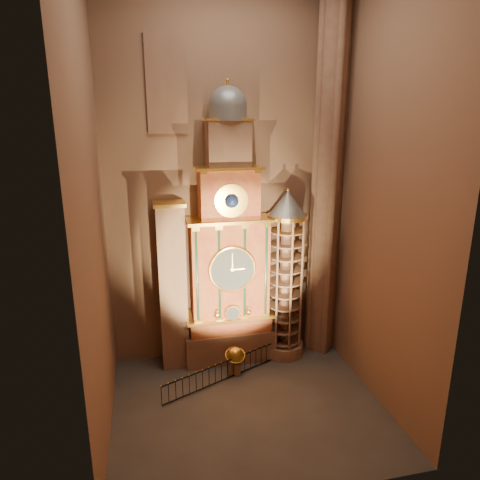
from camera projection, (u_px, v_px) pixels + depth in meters
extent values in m
plane|color=#383330|center=(248.00, 406.00, 22.70)|extent=(14.00, 14.00, 0.00)
plane|color=#8B634A|center=(225.00, 184.00, 25.39)|extent=(22.00, 0.00, 22.00)
plane|color=#8B634A|center=(90.00, 208.00, 18.28)|extent=(0.00, 22.00, 22.00)
plane|color=#8B634A|center=(386.00, 196.00, 21.22)|extent=(0.00, 22.00, 22.00)
cube|color=#8C634C|center=(229.00, 343.00, 27.13)|extent=(5.60, 2.20, 2.00)
cube|color=maroon|center=(229.00, 321.00, 26.73)|extent=(5.00, 2.00, 1.00)
cube|color=#FFC24B|center=(229.00, 314.00, 26.54)|extent=(5.40, 2.30, 0.18)
cube|color=maroon|center=(229.00, 268.00, 25.79)|extent=(4.60, 2.00, 6.00)
cylinder|color=black|center=(197.00, 276.00, 24.55)|extent=(0.32, 0.32, 5.60)
cylinder|color=black|center=(219.00, 274.00, 24.82)|extent=(0.32, 0.32, 5.60)
cylinder|color=black|center=(244.00, 272.00, 25.14)|extent=(0.32, 0.32, 5.60)
cylinder|color=black|center=(265.00, 271.00, 25.41)|extent=(0.32, 0.32, 5.60)
cube|color=#FFC24B|center=(229.00, 219.00, 24.92)|extent=(5.00, 2.25, 0.18)
cylinder|color=#2D3033|center=(232.00, 269.00, 24.76)|extent=(2.60, 0.12, 2.60)
torus|color=#FFC24B|center=(232.00, 270.00, 24.71)|extent=(2.80, 0.16, 2.80)
cylinder|color=#FFC24B|center=(233.00, 313.00, 25.35)|extent=(0.90, 0.10, 0.90)
sphere|color=#FFC24B|center=(217.00, 315.00, 25.21)|extent=(0.36, 0.36, 0.36)
sphere|color=#FFC24B|center=(248.00, 312.00, 25.61)|extent=(0.36, 0.36, 0.36)
cube|color=maroon|center=(228.00, 195.00, 24.58)|extent=(3.40, 1.80, 3.00)
sphere|color=#0C103F|center=(231.00, 201.00, 23.78)|extent=(0.80, 0.80, 0.80)
cube|color=#FFC24B|center=(228.00, 168.00, 24.12)|extent=(3.80, 2.00, 0.15)
cube|color=#8C634C|center=(228.00, 145.00, 23.83)|extent=(2.40, 1.60, 2.60)
sphere|color=slate|center=(228.00, 106.00, 23.26)|extent=(2.10, 2.10, 2.10)
cylinder|color=#FFC24B|center=(228.00, 88.00, 23.02)|extent=(0.14, 0.14, 0.80)
cube|color=#8C634C|center=(173.00, 289.00, 25.35)|extent=(1.60, 1.40, 10.00)
cube|color=#FFC24B|center=(175.00, 322.00, 25.49)|extent=(1.35, 0.10, 2.10)
cube|color=#462112|center=(175.00, 323.00, 25.43)|extent=(1.05, 0.04, 1.75)
cube|color=#FFC24B|center=(173.00, 282.00, 24.79)|extent=(1.35, 0.10, 2.10)
cube|color=#462112|center=(173.00, 282.00, 24.73)|extent=(1.05, 0.04, 1.75)
cube|color=#FFC24B|center=(171.00, 238.00, 24.09)|extent=(1.35, 0.10, 2.10)
cube|color=#462112|center=(171.00, 239.00, 24.03)|extent=(1.05, 0.04, 1.75)
cube|color=#FFC24B|center=(169.00, 204.00, 23.97)|extent=(1.80, 1.60, 0.20)
cylinder|color=#8C634C|center=(283.00, 347.00, 27.75)|extent=(2.50, 2.50, 0.80)
cylinder|color=#8C634C|center=(285.00, 283.00, 26.54)|extent=(0.70, 0.70, 8.20)
cylinder|color=#FFC24B|center=(287.00, 217.00, 25.41)|extent=(2.40, 2.40, 0.25)
cone|color=slate|center=(288.00, 203.00, 25.20)|extent=(2.30, 2.30, 1.50)
sphere|color=#FFC24B|center=(288.00, 190.00, 24.98)|extent=(0.20, 0.20, 0.20)
cylinder|color=#8C634C|center=(328.00, 183.00, 25.73)|extent=(1.60, 1.60, 22.00)
cylinder|color=#8C634C|center=(340.00, 182.00, 25.90)|extent=(0.44, 0.44, 22.00)
cylinder|color=#8C634C|center=(315.00, 183.00, 25.56)|extent=(0.44, 0.44, 22.00)
cylinder|color=#8C634C|center=(322.00, 181.00, 26.48)|extent=(0.44, 0.44, 22.00)
cylinder|color=#8C634C|center=(333.00, 185.00, 24.98)|extent=(0.44, 0.44, 22.00)
cube|color=navy|center=(166.00, 84.00, 23.18)|extent=(2.00, 0.10, 5.00)
cube|color=#8C634C|center=(166.00, 84.00, 23.12)|extent=(2.20, 0.06, 5.20)
cylinder|color=#8C634C|center=(235.00, 368.00, 25.48)|extent=(0.65, 0.65, 0.76)
sphere|color=gold|center=(235.00, 355.00, 25.25)|extent=(0.98, 0.98, 0.98)
torus|color=gold|center=(235.00, 355.00, 25.25)|extent=(1.21, 1.14, 0.53)
cube|color=black|center=(230.00, 360.00, 24.79)|extent=(8.12, 3.63, 0.05)
cube|color=black|center=(230.00, 377.00, 25.09)|extent=(8.12, 3.63, 0.05)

